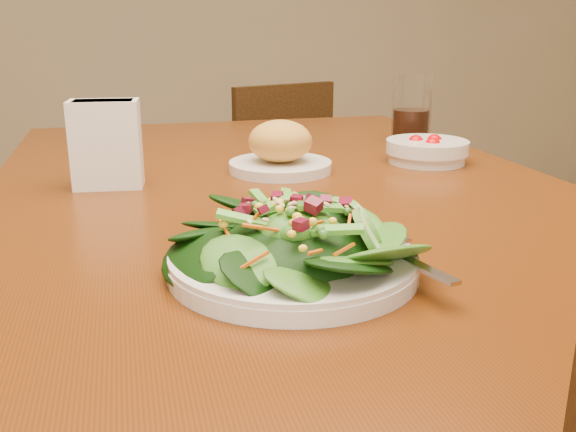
% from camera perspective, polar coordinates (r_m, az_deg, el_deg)
% --- Properties ---
extents(dining_table, '(0.90, 1.40, 0.75)m').
position_cam_1_polar(dining_table, '(1.02, -0.20, -3.07)').
color(dining_table, '#522809').
rests_on(dining_table, ground_plane).
extents(chair_far, '(0.47, 0.47, 0.81)m').
position_cam_1_polar(chair_far, '(2.17, -1.90, 1.80)').
color(chair_far, '#412A11').
rests_on(chair_far, ground_plane).
extents(salad_plate, '(0.26, 0.26, 0.07)m').
position_cam_1_polar(salad_plate, '(0.66, 1.21, -2.75)').
color(salad_plate, white).
rests_on(salad_plate, dining_table).
extents(bread_plate, '(0.18, 0.18, 0.09)m').
position_cam_1_polar(bread_plate, '(1.09, -0.69, 5.82)').
color(bread_plate, white).
rests_on(bread_plate, dining_table).
extents(tomato_bowl, '(0.15, 0.15, 0.05)m').
position_cam_1_polar(tomato_bowl, '(1.19, 12.25, 5.70)').
color(tomato_bowl, white).
rests_on(tomato_bowl, dining_table).
extents(drinking_glass, '(0.08, 0.08, 0.14)m').
position_cam_1_polar(drinking_glass, '(1.37, 10.89, 8.86)').
color(drinking_glass, silver).
rests_on(drinking_glass, dining_table).
extents(napkin_holder, '(0.11, 0.07, 0.13)m').
position_cam_1_polar(napkin_holder, '(1.02, -15.86, 6.36)').
color(napkin_holder, white).
rests_on(napkin_holder, dining_table).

